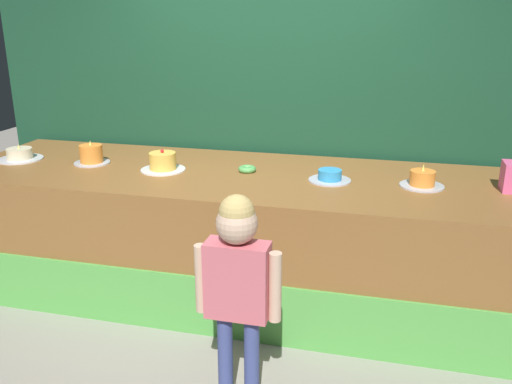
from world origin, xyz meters
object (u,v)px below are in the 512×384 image
object	(u,v)px
cake_far_left	(20,155)
cake_center	(163,162)
cake_left	(91,155)
donut	(247,169)
cake_right	(330,176)
child_figure	(237,274)
cake_far_right	(422,180)

from	to	relation	value
cake_far_left	cake_center	size ratio (longest dim) A/B	1.06
cake_far_left	cake_left	world-z (taller)	cake_left
donut	cake_right	bearing A→B (deg)	-7.67
child_figure	cake_left	world-z (taller)	child_figure
cake_far_right	donut	bearing A→B (deg)	177.15
child_figure	cake_left	bearing A→B (deg)	141.41
child_figure	cake_left	distance (m)	1.96
donut	cake_center	bearing A→B (deg)	-169.57
cake_left	cake_right	size ratio (longest dim) A/B	0.93
donut	cake_far_left	bearing A→B (deg)	-176.90
cake_left	cake_far_right	distance (m)	2.46
cake_right	donut	bearing A→B (deg)	172.33
cake_far_left	cake_far_right	distance (m)	3.08
cake_left	child_figure	bearing A→B (deg)	-38.59
donut	cake_left	xyz separation A→B (m)	(-1.23, -0.06, 0.05)
cake_center	cake_right	distance (m)	1.23
cake_far_left	cake_far_right	bearing A→B (deg)	0.72
donut	cake_far_left	xyz separation A→B (m)	(-1.85, -0.10, 0.02)
cake_left	cake_right	distance (m)	1.85
cake_left	cake_center	bearing A→B (deg)	-4.53
child_figure	cake_far_left	xyz separation A→B (m)	(-2.14, 1.18, 0.21)
cake_right	child_figure	bearing A→B (deg)	-105.22
cake_center	cake_far_right	bearing A→B (deg)	1.61
cake_right	cake_far_right	size ratio (longest dim) A/B	1.00
cake_left	cake_center	size ratio (longest dim) A/B	0.83
cake_far_left	cake_left	distance (m)	0.62
donut	cake_center	xyz separation A→B (m)	(-0.62, -0.11, 0.04)
child_figure	cake_left	size ratio (longest dim) A/B	4.41
cake_far_left	cake_right	size ratio (longest dim) A/B	1.18
cake_center	cake_right	world-z (taller)	cake_center
cake_far_left	cake_left	size ratio (longest dim) A/B	1.28
cake_right	cake_center	bearing A→B (deg)	-178.59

